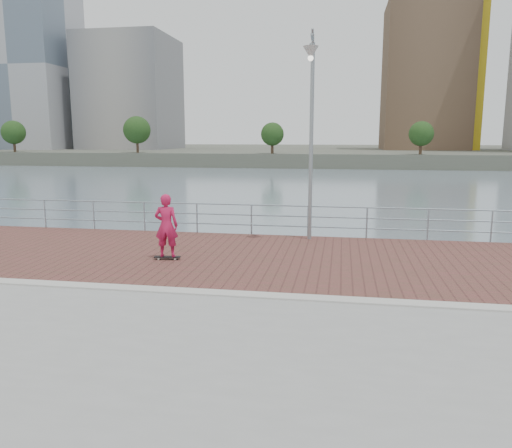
# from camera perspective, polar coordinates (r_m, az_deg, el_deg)

# --- Properties ---
(water) EXTENTS (400.00, 400.00, 0.00)m
(water) POSITION_cam_1_polar(r_m,az_deg,el_deg) (12.16, -1.67, -17.19)
(water) COLOR slate
(water) RESTS_ON ground
(brick_lane) EXTENTS (40.00, 6.80, 0.02)m
(brick_lane) POSITION_cam_1_polar(r_m,az_deg,el_deg) (14.79, 1.05, -3.86)
(brick_lane) COLOR brown
(brick_lane) RESTS_ON seawall
(curb) EXTENTS (40.00, 0.40, 0.06)m
(curb) POSITION_cam_1_polar(r_m,az_deg,el_deg) (11.37, -1.73, -8.06)
(curb) COLOR #B7B5AD
(curb) RESTS_ON seawall
(far_shore) EXTENTS (320.00, 95.00, 2.50)m
(far_shore) POSITION_cam_1_polar(r_m,az_deg,el_deg) (133.18, 8.91, 8.07)
(far_shore) COLOR #4C5142
(far_shore) RESTS_ON ground
(guardrail) EXTENTS (39.06, 0.06, 1.13)m
(guardrail) POSITION_cam_1_polar(r_m,az_deg,el_deg) (17.95, 2.71, 0.83)
(guardrail) COLOR #8C9EA8
(guardrail) RESTS_ON brick_lane
(street_lamp) EXTENTS (0.48, 1.40, 6.61)m
(street_lamp) POSITION_cam_1_polar(r_m,az_deg,el_deg) (16.68, 6.31, 13.87)
(street_lamp) COLOR gray
(street_lamp) RESTS_ON brick_lane
(skateboard) EXTENTS (0.77, 0.29, 0.09)m
(skateboard) POSITION_cam_1_polar(r_m,az_deg,el_deg) (14.75, -10.10, -3.74)
(skateboard) COLOR black
(skateboard) RESTS_ON brick_lane
(skateboarder) EXTENTS (0.72, 0.52, 1.83)m
(skateboarder) POSITION_cam_1_polar(r_m,az_deg,el_deg) (14.56, -10.21, -0.17)
(skateboarder) COLOR #C11948
(skateboarder) RESTS_ON skateboard
(skyline) EXTENTS (233.00, 41.00, 56.90)m
(skyline) POSITION_cam_1_polar(r_m,az_deg,el_deg) (120.19, 25.30, 18.05)
(skyline) COLOR #ADA38E
(skyline) RESTS_ON far_shore
(shoreline_trees) EXTENTS (109.60, 4.96, 6.61)m
(shoreline_trees) POSITION_cam_1_polar(r_m,az_deg,el_deg) (88.42, 1.93, 10.49)
(shoreline_trees) COLOR #473323
(shoreline_trees) RESTS_ON far_shore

